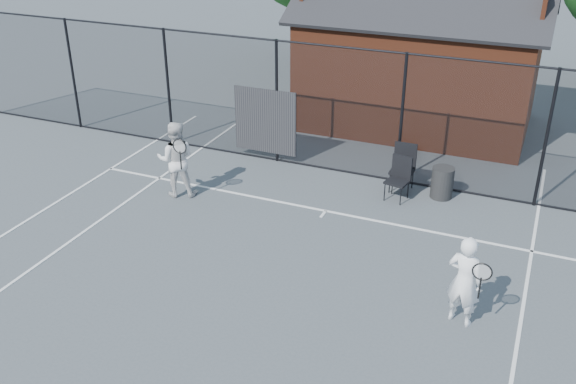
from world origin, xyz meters
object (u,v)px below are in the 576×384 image
at_px(chair_right, 397,180).
at_px(waste_bin, 442,183).
at_px(chair_left, 402,169).
at_px(player_back, 176,159).
at_px(clubhouse, 420,67).
at_px(player_front, 464,281).

distance_m(chair_right, waste_bin, 1.02).
height_order(chair_left, chair_right, chair_left).
relative_size(player_back, chair_right, 1.79).
xyz_separation_m(chair_right, waste_bin, (0.88, 0.50, -0.12)).
bearing_deg(chair_left, chair_right, -88.08).
xyz_separation_m(clubhouse, chair_left, (0.70, -4.42, -1.09)).
distance_m(player_back, chair_right, 4.77).
bearing_deg(chair_right, chair_left, 103.12).
bearing_deg(player_back, chair_right, 20.02).
height_order(clubhouse, player_back, clubhouse).
relative_size(clubhouse, chair_left, 6.27).
bearing_deg(chair_left, player_front, -64.72).
bearing_deg(chair_left, clubhouse, 98.95).
distance_m(clubhouse, chair_left, 4.61).
bearing_deg(waste_bin, player_front, -75.40).
relative_size(player_back, waste_bin, 2.42).
xyz_separation_m(chair_left, waste_bin, (0.89, 0.02, -0.17)).
relative_size(player_front, chair_left, 1.47).
distance_m(player_front, chair_right, 4.24).
bearing_deg(chair_right, clubhouse, 109.47).
distance_m(player_front, player_back, 6.79).
xyz_separation_m(player_back, chair_right, (4.47, 1.63, -0.37)).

